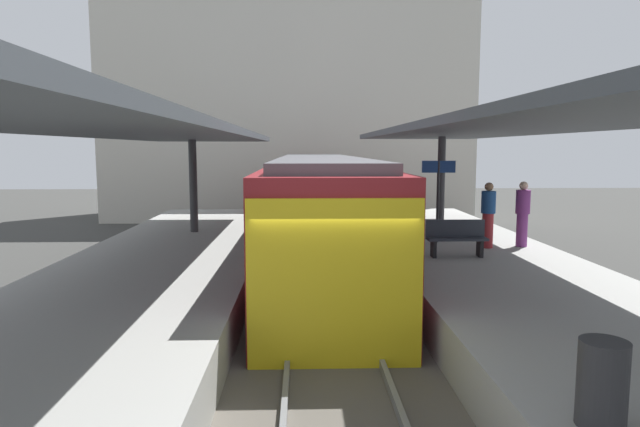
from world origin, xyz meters
name	(u,v)px	position (x,y,z in m)	size (l,w,h in m)	color
ground_plane	(331,355)	(0.00, 0.00, 0.00)	(80.00, 80.00, 0.00)	#383835
platform_left	(106,329)	(-3.80, 0.00, 0.50)	(4.40, 28.00, 1.00)	#9E9E99
platform_right	(550,324)	(3.80, 0.00, 0.50)	(4.40, 28.00, 1.00)	#9E9E99
track_ballast	(331,349)	(0.00, 0.00, 0.10)	(3.20, 28.00, 0.20)	#59544C
rail_near_side	(289,340)	(-0.72, 0.00, 0.27)	(0.08, 28.00, 0.14)	slate
rail_far_side	(373,339)	(0.72, 0.00, 0.27)	(0.08, 28.00, 0.14)	slate
commuter_train	(319,211)	(0.00, 6.89, 1.73)	(2.78, 15.95, 3.10)	maroon
canopy_left	(125,131)	(-3.80, 1.40, 3.85)	(4.18, 21.00, 2.96)	#333335
canopy_right	(526,127)	(3.80, 1.40, 3.95)	(4.18, 21.00, 3.06)	#333335
platform_bench	(456,237)	(3.14, 3.56, 1.46)	(1.40, 0.41, 0.86)	black
platform_sign	(438,183)	(3.18, 5.58, 2.62)	(0.90, 0.08, 2.21)	#262628
litter_bin	(602,383)	(2.24, -4.39, 1.40)	(0.44, 0.44, 0.80)	#2D2D30
passenger_near_bench	(488,214)	(4.26, 4.69, 1.87)	(0.36, 0.36, 1.68)	maroon
passenger_mid_platform	(523,213)	(5.22, 4.83, 1.88)	(0.36, 0.36, 1.69)	#7A337A
station_building_backdrop	(289,111)	(-1.14, 20.00, 5.50)	(18.00, 6.00, 11.00)	beige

